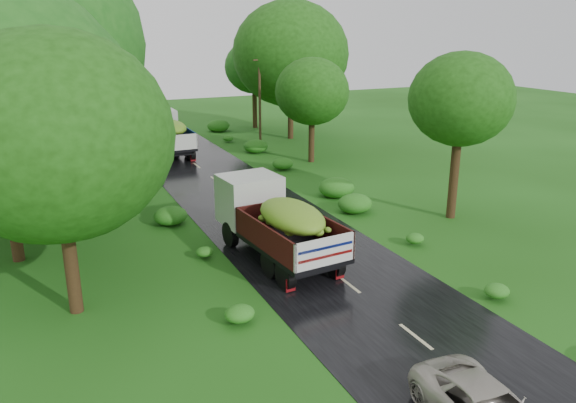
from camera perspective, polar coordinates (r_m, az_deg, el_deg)
ground at (r=17.95m, az=12.85°, el=-13.28°), size 120.00×120.00×0.00m
road at (r=21.62m, az=4.80°, el=-7.32°), size 6.50×80.00×0.02m
road_lines at (r=22.41m, az=3.54°, el=-6.33°), size 0.12×69.60×0.00m
truck_near at (r=22.54m, az=-1.54°, el=-1.68°), size 3.09×7.17×2.93m
truck_far at (r=42.07m, az=-12.30°, el=6.95°), size 2.53×7.03×2.95m
utility_pole at (r=43.10m, az=-2.89°, el=10.28°), size 1.19×0.57×7.16m
trees_left at (r=33.91m, az=-25.48°, el=12.26°), size 7.05×34.51×10.45m
trees_right at (r=42.61m, az=1.63°, el=13.31°), size 6.01×31.04×8.83m
shrubs at (r=29.13m, az=-3.88°, el=0.04°), size 11.90×44.00×0.70m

